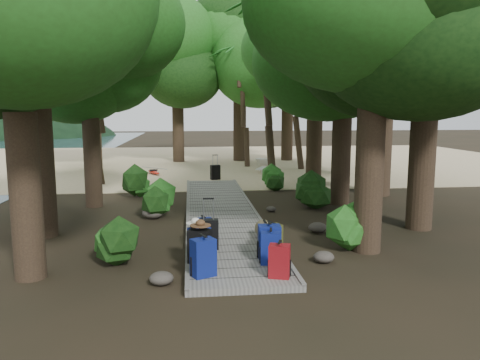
{
  "coord_description": "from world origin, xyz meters",
  "views": [
    {
      "loc": [
        -0.89,
        -12.21,
        2.97
      ],
      "look_at": [
        0.56,
        1.09,
        1.0
      ],
      "focal_mm": 35.0,
      "sensor_mm": 36.0,
      "label": 1
    }
  ],
  "objects": [
    {
      "name": "shrub_left_c",
      "position": [
        -2.69,
        4.22,
        0.5
      ],
      "size": [
        1.11,
        1.11,
        1.0
      ],
      "primitive_type": null,
      "color": "#225218",
      "rests_on": "ground"
    },
    {
      "name": "rock_left_b",
      "position": [
        -2.4,
        -2.12,
        0.09
      ],
      "size": [
        0.34,
        0.31,
        0.19
      ],
      "primitive_type": null,
      "color": "#4C473F",
      "rests_on": "ground"
    },
    {
      "name": "rock_left_c",
      "position": [
        -1.93,
        0.74,
        0.16
      ],
      "size": [
        0.59,
        0.53,
        0.32
      ],
      "primitive_type": null,
      "color": "#4C473F",
      "rests_on": "ground"
    },
    {
      "name": "ground",
      "position": [
        0.0,
        0.0,
        0.0
      ],
      "size": [
        120.0,
        120.0,
        0.0
      ],
      "primitive_type": "plane",
      "color": "black",
      "rests_on": "ground"
    },
    {
      "name": "tree_left_a",
      "position": [
        -3.76,
        -3.78,
        3.89
      ],
      "size": [
        4.67,
        4.67,
        7.78
      ],
      "primitive_type": null,
      "color": "black",
      "rests_on": "ground"
    },
    {
      "name": "duffel_right_khaki",
      "position": [
        0.77,
        -2.11,
        0.31
      ],
      "size": [
        0.39,
        0.58,
        0.38
      ],
      "primitive_type": null,
      "rotation": [
        0.0,
        0.0,
        -0.01
      ],
      "color": "brown",
      "rests_on": "boardwalk"
    },
    {
      "name": "backpack_left_b",
      "position": [
        -0.73,
        -3.69,
        0.49
      ],
      "size": [
        0.47,
        0.41,
        0.73
      ],
      "primitive_type": null,
      "rotation": [
        0.0,
        0.0,
        -0.36
      ],
      "color": "black",
      "rests_on": "boardwalk"
    },
    {
      "name": "backpack_left_d",
      "position": [
        -0.61,
        -2.21,
        0.41
      ],
      "size": [
        0.44,
        0.36,
        0.59
      ],
      "primitive_type": null,
      "rotation": [
        0.0,
        0.0,
        0.22
      ],
      "color": "navy",
      "rests_on": "boardwalk"
    },
    {
      "name": "backpack_right_b",
      "position": [
        0.6,
        -3.82,
        0.46
      ],
      "size": [
        0.41,
        0.32,
        0.67
      ],
      "primitive_type": null,
      "rotation": [
        0.0,
        0.0,
        -0.16
      ],
      "color": "navy",
      "rests_on": "boardwalk"
    },
    {
      "name": "tree_back_b",
      "position": [
        2.15,
        15.91,
        5.53
      ],
      "size": [
        6.19,
        6.19,
        11.05
      ],
      "primitive_type": null,
      "color": "black",
      "rests_on": "ground"
    },
    {
      "name": "suitcase_on_boardwalk",
      "position": [
        -0.52,
        -2.73,
        0.43
      ],
      "size": [
        0.41,
        0.24,
        0.63
      ],
      "primitive_type": null,
      "rotation": [
        0.0,
        0.0,
        -0.03
      ],
      "color": "black",
      "rests_on": "boardwalk"
    },
    {
      "name": "rock_left_a",
      "position": [
        -1.4,
        -4.38,
        0.12
      ],
      "size": [
        0.42,
        0.38,
        0.23
      ],
      "primitive_type": null,
      "color": "#4C473F",
      "rests_on": "ground"
    },
    {
      "name": "shrub_right_a",
      "position": [
        2.55,
        -2.62,
        0.52
      ],
      "size": [
        1.15,
        1.15,
        1.03
      ],
      "primitive_type": null,
      "color": "#225218",
      "rests_on": "ground"
    },
    {
      "name": "rock_right_a",
      "position": [
        1.72,
        -3.52,
        0.11
      ],
      "size": [
        0.42,
        0.37,
        0.23
      ],
      "primitive_type": null,
      "color": "#4C473F",
      "rests_on": "ground"
    },
    {
      "name": "tree_right_c",
      "position": [
        3.93,
        2.22,
        4.33
      ],
      "size": [
        5.01,
        5.01,
        8.67
      ],
      "primitive_type": null,
      "color": "black",
      "rests_on": "ground"
    },
    {
      "name": "palm_right_b",
      "position": [
        4.85,
        11.62,
        4.11
      ],
      "size": [
        4.26,
        4.26,
        8.22
      ],
      "primitive_type": null,
      "color": "#124214",
      "rests_on": "ground"
    },
    {
      "name": "tree_right_e",
      "position": [
        4.24,
        6.64,
        4.64
      ],
      "size": [
        5.15,
        5.15,
        9.28
      ],
      "primitive_type": null,
      "color": "black",
      "rests_on": "ground"
    },
    {
      "name": "tree_right_a",
      "position": [
        2.86,
        -2.85,
        4.22
      ],
      "size": [
        5.06,
        5.06,
        8.43
      ],
      "primitive_type": null,
      "color": "black",
      "rests_on": "ground"
    },
    {
      "name": "hat_brown",
      "position": [
        -0.71,
        -3.67,
        0.91
      ],
      "size": [
        0.4,
        0.4,
        0.12
      ],
      "primitive_type": null,
      "color": "#51351E",
      "rests_on": "backpack_left_b"
    },
    {
      "name": "kayak",
      "position": [
        -2.58,
        10.06,
        0.16
      ],
      "size": [
        1.62,
        2.86,
        0.28
      ],
      "primitive_type": "ellipsoid",
      "rotation": [
        0.0,
        0.0,
        0.38
      ],
      "color": "red",
      "rests_on": "sand_beach"
    },
    {
      "name": "tree_right_f",
      "position": [
        6.16,
        9.07,
        4.37
      ],
      "size": [
        4.89,
        4.89,
        8.73
      ],
      "primitive_type": null,
      "color": "black",
      "rests_on": "ground"
    },
    {
      "name": "hat_white",
      "position": [
        -0.79,
        -3.38,
        0.89
      ],
      "size": [
        0.36,
        0.36,
        0.12
      ],
      "primitive_type": null,
      "color": "silver",
      "rests_on": "backpack_left_c"
    },
    {
      "name": "backpack_right_d",
      "position": [
        0.78,
        -2.94,
        0.42
      ],
      "size": [
        0.46,
        0.4,
        0.6
      ],
      "primitive_type": null,
      "rotation": [
        0.0,
        0.0,
        0.34
      ],
      "color": "#434319",
      "rests_on": "boardwalk"
    },
    {
      "name": "tree_back_a",
      "position": [
        -1.52,
        15.65,
        4.78
      ],
      "size": [
        5.52,
        5.52,
        9.55
      ],
      "primitive_type": null,
      "color": "black",
      "rests_on": "ground"
    },
    {
      "name": "rock_right_b",
      "position": [
        2.24,
        -1.23,
        0.13
      ],
      "size": [
        0.46,
        0.41,
        0.25
      ],
      "primitive_type": null,
      "color": "#4C473F",
      "rests_on": "ground"
    },
    {
      "name": "tree_back_c",
      "position": [
        5.03,
        15.77,
        4.95
      ],
      "size": [
        5.5,
        5.5,
        9.9
      ],
      "primitive_type": null,
      "color": "black",
      "rests_on": "ground"
    },
    {
      "name": "shrub_left_b",
      "position": [
        -1.78,
        0.9,
        0.46
      ],
      "size": [
        1.01,
        1.01,
        0.91
      ],
      "primitive_type": null,
      "color": "#225218",
      "rests_on": "ground"
    },
    {
      "name": "lone_suitcase_on_sand",
      "position": [
        0.22,
        8.01,
        0.34
      ],
      "size": [
        0.46,
        0.34,
        0.63
      ],
      "primitive_type": null,
      "rotation": [
        0.0,
        0.0,
        0.31
      ],
      "color": "black",
      "rests_on": "sand_beach"
    },
    {
      "name": "backpack_left_a",
      "position": [
        -0.68,
        -4.35,
        0.49
      ],
      "size": [
        0.48,
        0.42,
        0.74
      ],
      "primitive_type": null,
      "rotation": [
        0.0,
        0.0,
        0.45
      ],
      "color": "navy",
      "rests_on": "boardwalk"
    },
    {
      "name": "tree_right_d",
      "position": [
        5.82,
        3.66,
        5.84
      ],
      "size": [
        6.37,
        6.37,
        11.68
      ],
      "primitive_type": null,
      "color": "black",
      "rests_on": "ground"
    },
    {
      "name": "shrub_right_b",
      "position": [
        2.9,
        1.77,
        0.5
      ],
      "size": [
        1.12,
        1.12,
        1.0
      ],
      "primitive_type": null,
      "color": "#225218",
      "rests_on": "ground"
    },
    {
      "name": "shrub_left_a",
      "position": [
        -2.17,
        -3.21,
        0.43
      ],
      "size": [
        0.96,
        0.96,
        0.87
      ],
      "primitive_type": null,
      "color": "#225218",
      "rests_on": "ground"
    },
    {
      "name": "tree_left_b",
      "position": [
        -4.39,
        -0.85,
        4.67
      ],
      "size": [
        5.18,
        5.18,
        9.33
      ],
      "primitive_type": null,
      "color": "black",
      "rests_on": "ground"
    },
    {
      "name": "backpack_right_a",
      "position": [
        0.63,
        -4.56,
        0.44
      ],
      "size": [
        0.42,
        0.35,
        0.64
      ],
      "primitive_type": null,
      "rotation": [
        0.0,
        0.0,
        -0.3
      ],
      "color": "maroon",
      "rests_on": "boardwalk"
    },
    {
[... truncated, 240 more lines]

